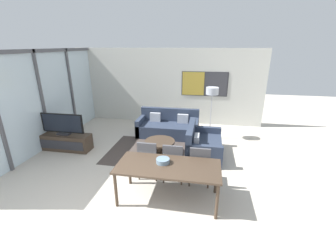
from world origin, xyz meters
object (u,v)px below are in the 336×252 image
Objects in this scene: fruit_bowl at (163,160)px; dining_chair_centre at (173,160)px; dining_chair_left at (148,157)px; sofa_main at (168,127)px; sofa_side at (201,146)px; tv_console at (65,142)px; dining_table at (168,169)px; floor_lamp at (212,95)px; television at (62,124)px; coffee_table at (160,144)px; dining_chair_right at (200,163)px.

dining_chair_centre is at bearing 77.83° from fruit_bowl.
dining_chair_left and dining_chair_centre have the same top height.
fruit_bowl is (0.45, -0.60, 0.29)m from dining_chair_left.
fruit_bowl is at bearing -81.67° from sofa_main.
sofa_side is 5.58× the size of fruit_bowl.
dining_table is at bearing -26.88° from tv_console.
tv_console is 0.90× the size of floor_lamp.
floor_lamp is at bearing 73.54° from dining_chair_centre.
floor_lamp is at bearing 76.63° from dining_table.
tv_console is 5.73× the size of fruit_bowl.
television is 0.86× the size of sofa_side.
tv_console is at bearing -149.25° from sofa_main.
fruit_bowl reaches higher than coffee_table.
dining_chair_left is at bearing 130.08° from dining_table.
tv_console is 1.03× the size of sofa_side.
dining_chair_left is at bearing -20.15° from television.
television is 0.63× the size of sofa_main.
dining_chair_centre is at bearing -66.10° from coffee_table.
coffee_table is at bearing 91.03° from dining_chair_left.
floor_lamp is (0.21, 2.67, 0.94)m from dining_chair_right.
fruit_bowl is at bearing -26.52° from television.
tv_console is 1.63× the size of dining_chair_left.
fruit_bowl is at bearing -102.17° from dining_chair_centre.
television is 1.36× the size of dining_chair_right.
floor_lamp reaches higher than coffee_table.
dining_chair_right is at bearing -94.47° from floor_lamp.
sofa_main is at bearing 102.45° from dining_chair_centre.
sofa_side reaches higher than coffee_table.
dining_chair_centre is at bearing 158.17° from sofa_side.
fruit_bowl is at bearing 144.08° from dining_table.
sofa_side is 1.78m from dining_chair_left.
television is 0.75× the size of floor_lamp.
tv_console is at bearing 153.12° from dining_table.
sofa_side is (3.92, 0.33, -0.50)m from television.
dining_chair_left is (0.02, -1.31, 0.25)m from coffee_table.
sofa_main is at bearing 30.75° from tv_console.
sofa_main is 2.16× the size of dining_chair_right.
floor_lamp is at bearing 20.96° from television.
television is at bearing 162.48° from dining_chair_centre.
dining_chair_right is (0.57, 0.62, -0.17)m from dining_table.
television is at bearing 90.00° from tv_console.
sofa_main is 2.16× the size of dining_chair_centre.
sofa_side is 1.73× the size of coffee_table.
dining_table is at bearing -73.30° from coffee_table.
tv_console is 3.94m from sofa_side.
television reaches higher than fruit_bowl.
coffee_table is 0.92× the size of dining_chair_left.
fruit_bowl reaches higher than dining_table.
sofa_side is 1.52m from dining_chair_centre.
dining_chair_right is at bearing -66.76° from sofa_main.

